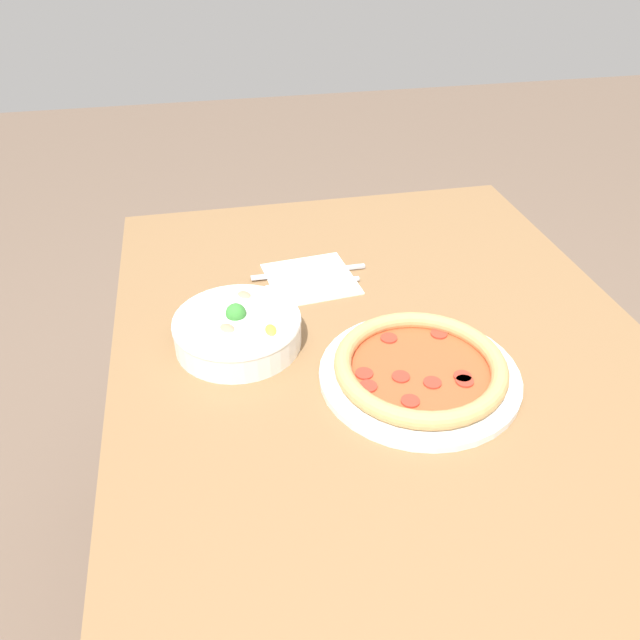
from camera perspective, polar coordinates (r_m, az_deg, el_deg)
ground_plane at (r=1.50m, az=5.21°, el=-26.61°), size 8.00×8.00×0.00m
dining_table at (r=1.00m, az=7.12°, el=-9.65°), size 1.26×0.85×0.72m
pizza at (r=0.92m, az=9.11°, el=-4.48°), size 0.29×0.29×0.04m
bowl at (r=0.98m, az=-7.52°, el=-0.77°), size 0.20×0.20×0.07m
napkin at (r=1.15m, az=-0.86°, el=3.79°), size 0.17×0.17×0.00m
fork at (r=1.12m, az=-0.55°, el=3.37°), size 0.01×0.17×0.00m
knife at (r=1.16m, az=-0.59°, el=4.47°), size 0.01×0.21×0.01m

